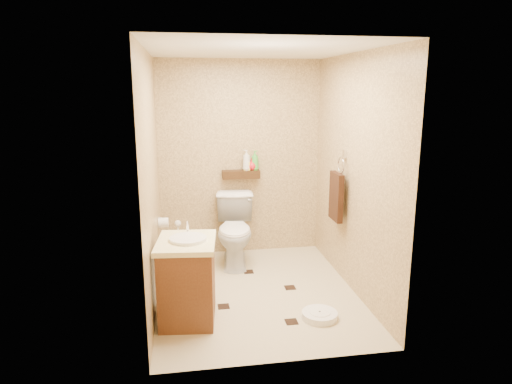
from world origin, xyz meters
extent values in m
plane|color=tan|center=(0.00, 0.00, 0.00)|extent=(2.50, 2.50, 0.00)
cube|color=tan|center=(0.00, 1.25, 1.20)|extent=(2.00, 0.04, 2.40)
cube|color=tan|center=(0.00, -1.25, 1.20)|extent=(2.00, 0.04, 2.40)
cube|color=tan|center=(-1.00, 0.00, 1.20)|extent=(0.04, 2.50, 2.40)
cube|color=tan|center=(1.00, 0.00, 1.20)|extent=(0.04, 2.50, 2.40)
cube|color=silver|center=(0.00, 0.00, 2.40)|extent=(2.00, 2.50, 0.02)
cube|color=#3D2810|center=(0.00, 1.17, 1.02)|extent=(0.46, 0.14, 0.10)
cube|color=black|center=(-0.36, -0.27, 0.00)|extent=(0.11, 0.11, 0.01)
cube|color=black|center=(0.37, 0.04, 0.00)|extent=(0.11, 0.11, 0.01)
cube|color=black|center=(0.21, -0.66, 0.00)|extent=(0.11, 0.11, 0.01)
cube|color=black|center=(-0.54, 0.47, 0.00)|extent=(0.11, 0.11, 0.01)
cube|color=black|center=(0.57, -0.63, 0.00)|extent=(0.11, 0.11, 0.01)
cube|color=black|center=(0.00, 0.53, 0.00)|extent=(0.11, 0.11, 0.01)
imported|color=white|center=(-0.12, 0.83, 0.41)|extent=(0.54, 0.84, 0.82)
cube|color=brown|center=(-0.70, -0.44, 0.35)|extent=(0.53, 0.63, 0.71)
cube|color=#FDF3B6|center=(-0.70, -0.44, 0.73)|extent=(0.57, 0.67, 0.05)
cylinder|color=white|center=(-0.68, -0.44, 0.76)|extent=(0.33, 0.33, 0.05)
cylinder|color=silver|center=(-0.68, -0.24, 0.81)|extent=(0.03, 0.03, 0.11)
cylinder|color=white|center=(0.48, -0.64, 0.03)|extent=(0.34, 0.34, 0.06)
cylinder|color=white|center=(0.48, -0.64, 0.06)|extent=(0.20, 0.20, 0.01)
cylinder|color=#19645D|center=(-0.79, 1.07, 0.06)|extent=(0.11, 0.11, 0.12)
cylinder|color=white|center=(-0.79, 1.07, 0.29)|extent=(0.02, 0.02, 0.35)
sphere|color=white|center=(-0.79, 1.07, 0.46)|extent=(0.08, 0.08, 0.08)
cube|color=silver|center=(0.98, 0.25, 1.38)|extent=(0.03, 0.06, 0.08)
torus|color=silver|center=(0.95, 0.25, 1.26)|extent=(0.02, 0.19, 0.19)
cube|color=#321C0F|center=(0.91, 0.25, 0.92)|extent=(0.06, 0.30, 0.52)
cylinder|color=white|center=(-0.94, 0.65, 0.60)|extent=(0.11, 0.11, 0.11)
cylinder|color=silver|center=(-0.98, 0.65, 0.66)|extent=(0.04, 0.02, 0.02)
imported|color=silver|center=(0.07, 1.17, 1.20)|extent=(0.13, 0.13, 0.25)
imported|color=yellow|center=(0.08, 1.17, 1.15)|extent=(0.08, 0.08, 0.16)
imported|color=red|center=(0.14, 1.17, 1.14)|extent=(0.16, 0.16, 0.15)
imported|color=green|center=(0.17, 1.17, 1.19)|extent=(0.11, 0.11, 0.24)
camera|label=1|loc=(-0.71, -4.30, 2.07)|focal=32.00mm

